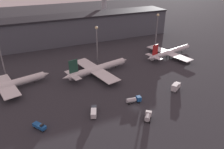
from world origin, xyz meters
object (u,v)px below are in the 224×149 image
airplane_0 (8,85)px  service_vehicle_0 (40,126)px  service_vehicle_3 (176,87)px  airplane_1 (97,69)px  service_vehicle_1 (134,100)px  airplane_2 (170,52)px  service_vehicle_4 (94,112)px  service_vehicle_2 (148,116)px  control_tower (104,3)px

airplane_0 → service_vehicle_0: 37.32m
service_vehicle_3 → airplane_1: bearing=100.4°
service_vehicle_0 → service_vehicle_1: size_ratio=0.85×
airplane_2 → service_vehicle_4: bearing=-162.5°
airplane_1 → service_vehicle_2: 47.52m
airplane_2 → service_vehicle_3: bearing=-136.5°
airplane_0 → service_vehicle_4: (31.62, -36.33, -1.48)m
service_vehicle_0 → service_vehicle_2: service_vehicle_2 is taller
service_vehicle_4 → service_vehicle_1: bearing=-65.0°
service_vehicle_3 → airplane_0: bearing=125.0°
service_vehicle_0 → service_vehicle_4: 21.82m
service_vehicle_1 → service_vehicle_2: 12.97m
service_vehicle_1 → service_vehicle_2: size_ratio=1.34×
airplane_0 → service_vehicle_2: (50.52, -48.19, -1.41)m
airplane_0 → service_vehicle_0: bearing=-87.3°
airplane_2 → service_vehicle_4: 80.69m
service_vehicle_4 → service_vehicle_0: bearing=110.9°
service_vehicle_0 → control_tower: (78.08, 124.06, 23.42)m
airplane_2 → service_vehicle_0: 100.01m
airplane_0 → airplane_2: 101.50m
control_tower → airplane_0: bearing=-134.9°
airplane_2 → control_tower: bearing=86.6°
service_vehicle_1 → service_vehicle_4: bearing=-170.2°
airplane_1 → service_vehicle_2: airplane_1 is taller
service_vehicle_0 → service_vehicle_1: (41.52, 0.71, 0.33)m
service_vehicle_0 → control_tower: control_tower is taller
service_vehicle_4 → control_tower: (56.27, 124.42, 23.11)m
airplane_0 → service_vehicle_0: airplane_0 is taller
control_tower → service_vehicle_3: bearing=-95.7°
service_vehicle_0 → control_tower: size_ratio=0.14×
service_vehicle_3 → service_vehicle_4: bearing=152.1°
service_vehicle_0 → service_vehicle_2: 42.51m
service_vehicle_1 → control_tower: 130.71m
airplane_0 → service_vehicle_2: airplane_0 is taller
airplane_0 → airplane_2: (101.42, 4.14, -0.23)m
airplane_0 → airplane_1: (46.66, -0.86, 0.12)m
service_vehicle_2 → service_vehicle_4: (-18.90, 11.87, -0.07)m
airplane_1 → service_vehicle_3: bearing=-61.4°
service_vehicle_1 → service_vehicle_3: (24.42, 1.17, 0.45)m
airplane_2 → service_vehicle_0: bearing=-168.9°
service_vehicle_3 → service_vehicle_1: bearing=151.9°
airplane_2 → service_vehicle_1: bearing=-154.4°
service_vehicle_0 → control_tower: 148.44m
service_vehicle_0 → airplane_2: bearing=79.9°
airplane_0 → control_tower: bearing=32.5°
airplane_0 → service_vehicle_3: bearing=-36.8°
service_vehicle_0 → service_vehicle_1: service_vehicle_1 is taller
service_vehicle_3 → service_vehicle_2: bearing=178.4°
service_vehicle_0 → service_vehicle_3: (65.94, 1.88, 0.78)m
airplane_2 → control_tower: (-13.53, 83.95, 21.85)m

